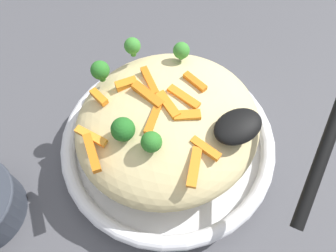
# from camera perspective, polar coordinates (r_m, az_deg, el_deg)

# --- Properties ---
(ground_plane) EXTENTS (2.40, 2.40, 0.00)m
(ground_plane) POSITION_cam_1_polar(r_m,az_deg,el_deg) (0.45, 0.00, -4.34)
(ground_plane) COLOR #4C4C51
(serving_bowl) EXTENTS (0.28, 0.28, 0.04)m
(serving_bowl) POSITION_cam_1_polar(r_m,az_deg,el_deg) (0.43, 0.00, -3.03)
(serving_bowl) COLOR silver
(serving_bowl) RESTS_ON ground_plane
(pasta_mound) EXTENTS (0.23, 0.21, 0.08)m
(pasta_mound) POSITION_cam_1_polar(r_m,az_deg,el_deg) (0.39, 0.00, 0.44)
(pasta_mound) COLOR #DBC689
(pasta_mound) RESTS_ON serving_bowl
(carrot_piece_0) EXTENTS (0.01, 0.04, 0.01)m
(carrot_piece_0) POSITION_cam_1_polar(r_m,az_deg,el_deg) (0.38, -2.86, 8.23)
(carrot_piece_0) COLOR orange
(carrot_piece_0) RESTS_ON pasta_mound
(carrot_piece_1) EXTENTS (0.01, 0.03, 0.01)m
(carrot_piece_1) POSITION_cam_1_polar(r_m,az_deg,el_deg) (0.38, 4.81, 7.84)
(carrot_piece_1) COLOR orange
(carrot_piece_1) RESTS_ON pasta_mound
(carrot_piece_2) EXTENTS (0.02, 0.04, 0.01)m
(carrot_piece_2) POSITION_cam_1_polar(r_m,az_deg,el_deg) (0.34, 6.70, -3.97)
(carrot_piece_2) COLOR orange
(carrot_piece_2) RESTS_ON pasta_mound
(carrot_piece_3) EXTENTS (0.03, 0.02, 0.01)m
(carrot_piece_3) POSITION_cam_1_polar(r_m,az_deg,el_deg) (0.35, 3.42, 1.90)
(carrot_piece_3) COLOR orange
(carrot_piece_3) RESTS_ON pasta_mound
(carrot_piece_4) EXTENTS (0.01, 0.04, 0.01)m
(carrot_piece_4) POSITION_cam_1_polar(r_m,az_deg,el_deg) (0.35, 0.06, 3.32)
(carrot_piece_4) COLOR orange
(carrot_piece_4) RESTS_ON pasta_mound
(carrot_piece_5) EXTENTS (0.01, 0.03, 0.01)m
(carrot_piece_5) POSITION_cam_1_polar(r_m,az_deg,el_deg) (0.38, -12.18, 5.08)
(carrot_piece_5) COLOR orange
(carrot_piece_5) RESTS_ON pasta_mound
(carrot_piece_6) EXTENTS (0.02, 0.04, 0.01)m
(carrot_piece_6) POSITION_cam_1_polar(r_m,az_deg,el_deg) (0.34, -13.35, -4.66)
(carrot_piece_6) COLOR orange
(carrot_piece_6) RESTS_ON pasta_mound
(carrot_piece_7) EXTENTS (0.03, 0.03, 0.01)m
(carrot_piece_7) POSITION_cam_1_polar(r_m,az_deg,el_deg) (0.35, -2.72, 1.17)
(carrot_piece_7) COLOR orange
(carrot_piece_7) RESTS_ON pasta_mound
(carrot_piece_8) EXTENTS (0.03, 0.01, 0.01)m
(carrot_piece_8) POSITION_cam_1_polar(r_m,az_deg,el_deg) (0.38, -7.43, 7.46)
(carrot_piece_8) COLOR orange
(carrot_piece_8) RESTS_ON pasta_mound
(carrot_piece_9) EXTENTS (0.02, 0.04, 0.01)m
(carrot_piece_9) POSITION_cam_1_polar(r_m,az_deg,el_deg) (0.36, 2.83, 5.16)
(carrot_piece_9) COLOR orange
(carrot_piece_9) RESTS_ON pasta_mound
(carrot_piece_10) EXTENTS (0.04, 0.04, 0.01)m
(carrot_piece_10) POSITION_cam_1_polar(r_m,az_deg,el_deg) (0.33, 4.70, -7.25)
(carrot_piece_10) COLOR orange
(carrot_piece_10) RESTS_ON pasta_mound
(carrot_piece_11) EXTENTS (0.03, 0.04, 0.01)m
(carrot_piece_11) POSITION_cam_1_polar(r_m,az_deg,el_deg) (0.35, -13.55, -1.74)
(carrot_piece_11) COLOR orange
(carrot_piece_11) RESTS_ON pasta_mound
(carrot_piece_12) EXTENTS (0.02, 0.04, 0.01)m
(carrot_piece_12) POSITION_cam_1_polar(r_m,az_deg,el_deg) (0.36, -3.61, 5.53)
(carrot_piece_12) COLOR orange
(carrot_piece_12) RESTS_ON pasta_mound
(broccoli_floret_0) EXTENTS (0.02, 0.02, 0.02)m
(broccoli_floret_0) POSITION_cam_1_polar(r_m,az_deg,el_deg) (0.40, 2.39, 13.22)
(broccoli_floret_0) COLOR #377928
(broccoli_floret_0) RESTS_ON pasta_mound
(broccoli_floret_1) EXTENTS (0.03, 0.03, 0.03)m
(broccoli_floret_1) POSITION_cam_1_polar(r_m,az_deg,el_deg) (0.33, -8.00, -0.62)
(broccoli_floret_1) COLOR #205B1C
(broccoli_floret_1) RESTS_ON pasta_mound
(broccoli_floret_2) EXTENTS (0.02, 0.02, 0.03)m
(broccoli_floret_2) POSITION_cam_1_polar(r_m,az_deg,el_deg) (0.32, -2.96, -2.87)
(broccoli_floret_2) COLOR #296820
(broccoli_floret_2) RESTS_ON pasta_mound
(broccoli_floret_3) EXTENTS (0.02, 0.02, 0.03)m
(broccoli_floret_3) POSITION_cam_1_polar(r_m,az_deg,el_deg) (0.40, -6.34, 13.93)
(broccoli_floret_3) COLOR #377928
(broccoli_floret_3) RESTS_ON pasta_mound
(broccoli_floret_4) EXTENTS (0.02, 0.02, 0.03)m
(broccoli_floret_4) POSITION_cam_1_polar(r_m,az_deg,el_deg) (0.38, -11.95, 9.63)
(broccoli_floret_4) COLOR #296820
(broccoli_floret_4) RESTS_ON pasta_mound
(serving_spoon) EXTENTS (0.14, 0.14, 0.08)m
(serving_spoon) POSITION_cam_1_polar(r_m,az_deg,el_deg) (0.34, 17.61, -0.74)
(serving_spoon) COLOR black
(serving_spoon) RESTS_ON pasta_mound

